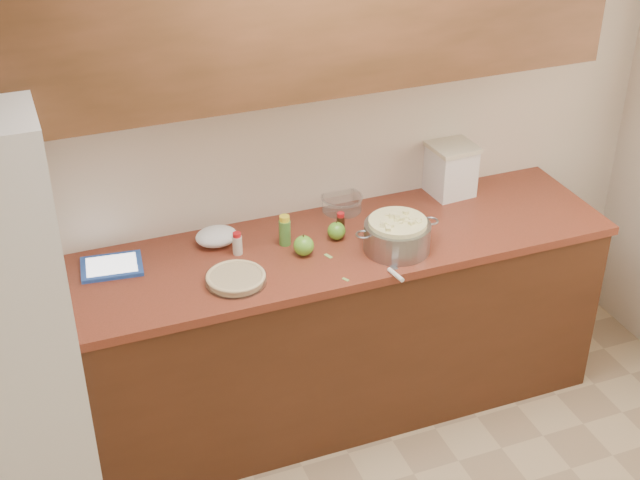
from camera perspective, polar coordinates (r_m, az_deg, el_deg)
name	(u,v)px	position (r m, az deg, el deg)	size (l,w,h in m)	color
room_shell	(509,383)	(2.60, 12.00, -8.95)	(3.60, 3.60, 3.60)	tan
counter_run	(321,330)	(4.15, 0.04, -5.77)	(2.64, 0.68, 0.92)	#462413
upper_cabinets	(306,2)	(3.61, -0.87, 15.00)	(2.60, 0.34, 0.70)	brown
pie	(236,278)	(3.65, -5.41, -2.47)	(0.25, 0.25, 0.04)	silver
colander	(397,235)	(3.84, 4.96, 0.30)	(0.39, 0.29, 0.14)	gray
flour_canister	(451,169)	(4.31, 8.37, 4.53)	(0.22, 0.22, 0.25)	white
tablet	(112,266)	(3.83, -13.19, -1.65)	(0.27, 0.22, 0.02)	#21469E
paring_knife	(395,273)	(3.70, 4.81, -2.14)	(0.05, 0.21, 0.02)	gray
lemon_bottle	(285,231)	(3.87, -2.27, 0.60)	(0.05, 0.05, 0.14)	#4C8C38
cinnamon_shaker	(237,244)	(3.82, -5.31, -0.24)	(0.04, 0.04, 0.10)	beige
vanilla_bottle	(341,224)	(3.95, 1.33, 1.03)	(0.04, 0.04, 0.11)	black
mixing_bowl	(342,202)	(4.15, 1.40, 2.44)	(0.20, 0.20, 0.07)	silver
paper_towel	(217,236)	(3.91, -6.64, 0.23)	(0.19, 0.15, 0.08)	white
apple_left	(304,246)	(3.80, -1.05, -0.36)	(0.09, 0.09, 0.10)	#62AF2D
apple_center	(336,231)	(3.92, 1.06, 0.59)	(0.08, 0.08, 0.09)	#62AF2D
peel_a	(346,279)	(3.66, 1.65, -2.54)	(0.03, 0.01, 0.00)	#91BB5B
peel_b	(378,258)	(3.81, 3.72, -1.14)	(0.05, 0.02, 0.00)	#91BB5B
peel_c	(328,256)	(3.81, 0.54, -1.04)	(0.04, 0.02, 0.00)	#91BB5B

